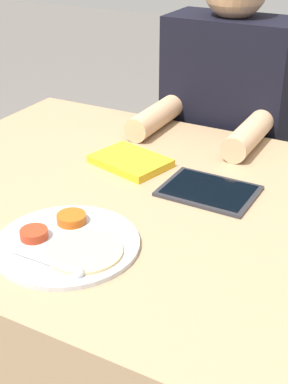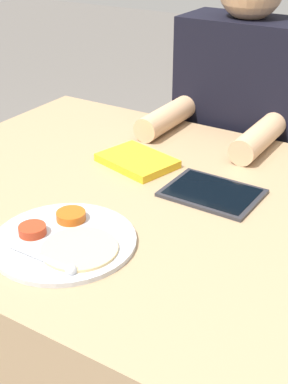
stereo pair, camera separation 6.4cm
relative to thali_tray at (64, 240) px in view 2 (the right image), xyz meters
name	(u,v)px [view 2 (the right image)]	position (x,y,z in m)	size (l,w,h in m)	color
dining_table	(125,313)	(-0.03, 0.25, -0.39)	(1.11, 0.94, 0.76)	#9E7F5B
thali_tray	(64,240)	(0.00, 0.00, 0.00)	(0.28, 0.28, 0.03)	#B7BABF
red_notebook	(137,161)	(-0.08, 0.38, 0.00)	(0.21, 0.18, 0.02)	silver
tablet_device	(212,193)	(0.16, 0.34, 0.00)	(0.22, 0.16, 0.01)	#28282D
person_diner	(235,167)	(0.01, 0.84, -0.18)	(0.38, 0.45, 1.24)	black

